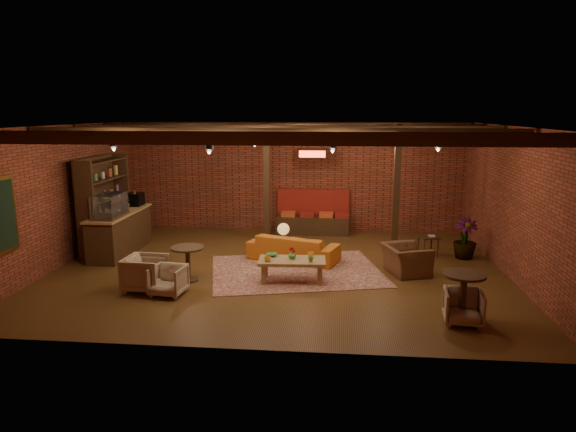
# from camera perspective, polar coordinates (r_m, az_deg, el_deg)

# --- Properties ---
(floor) EXTENTS (10.00, 10.00, 0.00)m
(floor) POSITION_cam_1_polar(r_m,az_deg,el_deg) (11.67, -1.12, -5.92)
(floor) COLOR #3E230F
(floor) RESTS_ON ground
(ceiling) EXTENTS (10.00, 8.00, 0.02)m
(ceiling) POSITION_cam_1_polar(r_m,az_deg,el_deg) (11.13, -1.18, 9.98)
(ceiling) COLOR black
(ceiling) RESTS_ON wall_back
(wall_back) EXTENTS (10.00, 0.02, 3.20)m
(wall_back) POSITION_cam_1_polar(r_m,az_deg,el_deg) (15.23, 0.60, 4.39)
(wall_back) COLOR brown
(wall_back) RESTS_ON ground
(wall_front) EXTENTS (10.00, 0.02, 3.20)m
(wall_front) POSITION_cam_1_polar(r_m,az_deg,el_deg) (7.42, -4.73, -3.41)
(wall_front) COLOR brown
(wall_front) RESTS_ON ground
(wall_left) EXTENTS (0.02, 8.00, 3.20)m
(wall_left) POSITION_cam_1_polar(r_m,az_deg,el_deg) (12.86, -23.87, 2.05)
(wall_left) COLOR brown
(wall_left) RESTS_ON ground
(wall_right) EXTENTS (0.02, 8.00, 3.20)m
(wall_right) POSITION_cam_1_polar(r_m,az_deg,el_deg) (11.82, 23.71, 1.29)
(wall_right) COLOR brown
(wall_right) RESTS_ON ground
(ceiling_beams) EXTENTS (9.80, 6.40, 0.22)m
(ceiling_beams) POSITION_cam_1_polar(r_m,az_deg,el_deg) (11.14, -1.18, 9.36)
(ceiling_beams) COLOR black
(ceiling_beams) RESTS_ON ceiling
(ceiling_pipe) EXTENTS (9.60, 0.12, 0.12)m
(ceiling_pipe) POSITION_cam_1_polar(r_m,az_deg,el_deg) (12.74, -0.33, 8.62)
(ceiling_pipe) COLOR black
(ceiling_pipe) RESTS_ON ceiling
(post_left) EXTENTS (0.16, 0.16, 3.20)m
(post_left) POSITION_cam_1_polar(r_m,az_deg,el_deg) (13.92, -2.37, 3.69)
(post_left) COLOR black
(post_left) RESTS_ON ground
(post_right) EXTENTS (0.16, 0.16, 3.20)m
(post_right) POSITION_cam_1_polar(r_m,az_deg,el_deg) (13.28, 11.98, 3.06)
(post_right) COLOR black
(post_right) RESTS_ON ground
(service_counter) EXTENTS (0.80, 2.50, 1.60)m
(service_counter) POSITION_cam_1_polar(r_m,az_deg,el_deg) (13.48, -18.20, -0.60)
(service_counter) COLOR black
(service_counter) RESTS_ON ground
(plant_counter) EXTENTS (0.35, 0.39, 0.30)m
(plant_counter) POSITION_cam_1_polar(r_m,az_deg,el_deg) (13.55, -17.59, 1.31)
(plant_counter) COLOR #337F33
(plant_counter) RESTS_ON service_counter
(shelving_hutch) EXTENTS (0.52, 2.00, 2.40)m
(shelving_hutch) POSITION_cam_1_polar(r_m,az_deg,el_deg) (13.66, -19.68, 1.17)
(shelving_hutch) COLOR black
(shelving_hutch) RESTS_ON ground
(chalkboard_menu) EXTENTS (0.08, 0.96, 1.46)m
(chalkboard_menu) POSITION_cam_1_polar(r_m,az_deg,el_deg) (10.91, -29.39, -0.02)
(chalkboard_menu) COLOR black
(chalkboard_menu) RESTS_ON wall_left
(banquette) EXTENTS (2.10, 0.70, 1.00)m
(banquette) POSITION_cam_1_polar(r_m,az_deg,el_deg) (14.93, 2.73, -0.05)
(banquette) COLOR maroon
(banquette) RESTS_ON ground
(service_sign) EXTENTS (0.86, 0.06, 0.30)m
(service_sign) POSITION_cam_1_polar(r_m,az_deg,el_deg) (14.22, 2.72, 6.90)
(service_sign) COLOR red
(service_sign) RESTS_ON ceiling
(ceiling_spotlights) EXTENTS (6.40, 4.40, 0.28)m
(ceiling_spotlights) POSITION_cam_1_polar(r_m,az_deg,el_deg) (11.15, -1.18, 8.23)
(ceiling_spotlights) COLOR black
(ceiling_spotlights) RESTS_ON ceiling
(rug) EXTENTS (4.26, 3.62, 0.01)m
(rug) POSITION_cam_1_polar(r_m,az_deg,el_deg) (11.54, 0.92, -6.09)
(rug) COLOR maroon
(rug) RESTS_ON floor
(sofa) EXTENTS (2.29, 1.48, 0.62)m
(sofa) POSITION_cam_1_polar(r_m,az_deg,el_deg) (12.26, 0.62, -3.54)
(sofa) COLOR #BD631A
(sofa) RESTS_ON floor
(coffee_table) EXTENTS (1.42, 0.76, 0.73)m
(coffee_table) POSITION_cam_1_polar(r_m,az_deg,el_deg) (10.76, 0.39, -5.11)
(coffee_table) COLOR olive
(coffee_table) RESTS_ON floor
(side_table_lamp) EXTENTS (0.55, 0.55, 0.90)m
(side_table_lamp) POSITION_cam_1_polar(r_m,az_deg,el_deg) (12.23, -0.51, -1.79)
(side_table_lamp) COLOR black
(side_table_lamp) RESTS_ON floor
(round_table_left) EXTENTS (0.70, 0.70, 0.73)m
(round_table_left) POSITION_cam_1_polar(r_m,az_deg,el_deg) (10.98, -11.07, -4.58)
(round_table_left) COLOR black
(round_table_left) RESTS_ON floor
(armchair_a) EXTENTS (0.74, 0.79, 0.77)m
(armchair_a) POSITION_cam_1_polar(r_m,az_deg,el_deg) (10.63, -15.57, -5.95)
(armchair_a) COLOR beige
(armchair_a) RESTS_ON floor
(armchair_b) EXTENTS (0.69, 0.66, 0.64)m
(armchair_b) POSITION_cam_1_polar(r_m,az_deg,el_deg) (10.28, -13.20, -6.83)
(armchair_b) COLOR beige
(armchair_b) RESTS_ON floor
(armchair_right) EXTENTS (0.91, 1.13, 0.86)m
(armchair_right) POSITION_cam_1_polar(r_m,az_deg,el_deg) (11.53, 12.99, -4.23)
(armchair_right) COLOR brown
(armchair_right) RESTS_ON floor
(side_table_book) EXTENTS (0.54, 0.54, 0.51)m
(side_table_book) POSITION_cam_1_polar(r_m,az_deg,el_deg) (13.09, 15.32, -2.34)
(side_table_book) COLOR black
(side_table_book) RESTS_ON floor
(round_table_right) EXTENTS (0.72, 0.72, 0.84)m
(round_table_right) POSITION_cam_1_polar(r_m,az_deg,el_deg) (9.22, 18.90, -7.72)
(round_table_right) COLOR black
(round_table_right) RESTS_ON floor
(armchair_far) EXTENTS (0.68, 0.64, 0.64)m
(armchair_far) POSITION_cam_1_polar(r_m,az_deg,el_deg) (9.21, 18.91, -9.37)
(armchair_far) COLOR beige
(armchair_far) RESTS_ON floor
(plant_tall) EXTENTS (1.71, 1.71, 2.94)m
(plant_tall) POSITION_cam_1_polar(r_m,az_deg,el_deg) (12.91, 19.37, 1.83)
(plant_tall) COLOR #4C7F4C
(plant_tall) RESTS_ON floor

